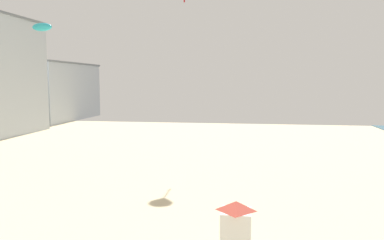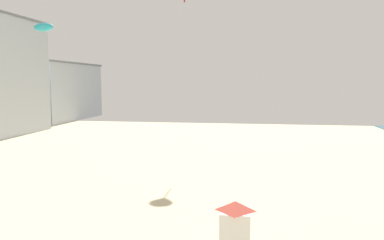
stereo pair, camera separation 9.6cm
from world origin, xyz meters
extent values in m
cube|color=#ADB7C1|center=(-30.12, 61.65, 4.91)|extent=(13.80, 19.47, 9.82)
cube|color=slate|center=(-30.12, 61.65, 9.97)|extent=(14.08, 19.86, 0.30)
cube|color=white|center=(6.46, 11.63, 1.70)|extent=(1.10, 1.10, 1.00)
pyramid|color=#D14C3D|center=(6.46, 11.63, 2.38)|extent=(1.10, 1.10, 0.35)
ellipsoid|color=#2DB7CC|center=(-13.44, 33.52, 12.18)|extent=(2.05, 0.57, 0.80)
camera|label=1|loc=(6.92, -1.94, 6.90)|focal=35.68mm
camera|label=2|loc=(7.02, -1.93, 6.90)|focal=35.68mm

